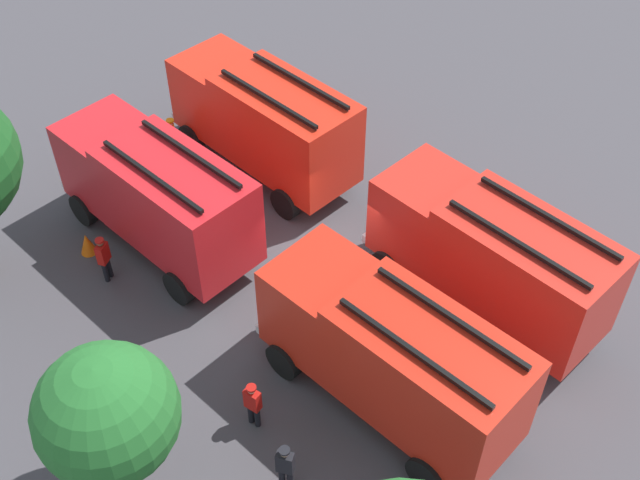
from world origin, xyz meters
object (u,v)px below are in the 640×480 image
Objects in this scene: fire_truck_0 at (491,254)px; firefighter_2 at (104,257)px; fire_truck_3 at (156,192)px; traffic_cone_0 at (87,243)px; firefighter_1 at (173,137)px; fire_truck_1 at (264,119)px; firefighter_3 at (253,403)px; tree_1 at (107,415)px; fire_truck_2 at (392,353)px; firefighter_0 at (285,466)px.

firefighter_2 is (8.87, 6.95, -1.23)m from fire_truck_0.
fire_truck_3 reaches higher than traffic_cone_0.
fire_truck_1 is at bearing -22.87° from firefighter_1.
firefighter_3 is 2.16× the size of traffic_cone_0.
fire_truck_1 is 4.40× the size of firefighter_2.
firefighter_2 reaches higher than firefighter_3.
firefighter_3 is at bearing 175.45° from traffic_cone_0.
firefighter_2 is at bearing -102.85° from firefighter_3.
fire_truck_3 is 4.41m from firefighter_1.
tree_1 reaches higher than firefighter_2.
tree_1 is (2.85, 6.21, 1.18)m from fire_truck_2.
firefighter_3 is (1.89, 7.38, -1.27)m from fire_truck_0.
fire_truck_3 is 4.37× the size of firefighter_2.
firefighter_3 is at bearing -137.78° from firefighter_0.
fire_truck_0 is 12.39m from traffic_cone_0.
fire_truck_2 is 3.75m from firefighter_0.
tree_1 reaches higher than traffic_cone_0.
fire_truck_0 is 4.25× the size of firefighter_1.
fire_truck_3 is 4.34× the size of firefighter_0.
fire_truck_2 is 6.93m from tree_1.
fire_truck_1 is at bearing -99.19° from traffic_cone_0.
fire_truck_0 is 9.16m from fire_truck_1.
firefighter_0 is (0.03, 8.06, -1.23)m from fire_truck_0.
traffic_cone_0 is (10.45, 2.19, -1.78)m from fire_truck_2.
fire_truck_0 reaches higher than traffic_cone_0.
traffic_cone_0 is at bearing 11.87° from fire_truck_2.
fire_truck_3 is 9.72× the size of traffic_cone_0.
fire_truck_1 is 4.23× the size of firefighter_1.
fire_truck_1 is 12.26m from firefighter_0.
traffic_cone_0 is at bearing 54.02° from fire_truck_3.
tree_1 is (0.77, 3.36, 2.44)m from firefighter_3.
firefighter_2 is at bearing -116.29° from firefighter_1.
fire_truck_1 reaches higher than traffic_cone_0.
firefighter_3 is (-6.98, 0.43, -0.03)m from firefighter_2.
traffic_cone_0 is at bearing -125.18° from firefighter_0.
fire_truck_0 and fire_truck_3 have the same top height.
fire_truck_0 is at bearing -103.87° from tree_1.
fire_truck_0 is at bearing -87.52° from fire_truck_2.
firefighter_1 is at bearing -43.19° from fire_truck_3.
firefighter_0 is 1.01× the size of firefighter_2.
fire_truck_2 is (-0.19, 4.52, 0.00)m from fire_truck_0.
firefighter_0 is at bearing 86.43° from fire_truck_2.
fire_truck_0 is 10.04m from fire_truck_3.
fire_truck_3 is 7.53m from firefighter_3.
firefighter_1 is at bearing -145.24° from firefighter_0.
firefighter_2 is at bearing -31.37° from tree_1.
fire_truck_3 is 9.48m from firefighter_0.
fire_truck_0 is 1.00× the size of fire_truck_1.
firefighter_3 is at bearing 159.68° from fire_truck_3.
fire_truck_1 is at bearing -159.18° from firefighter_0.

